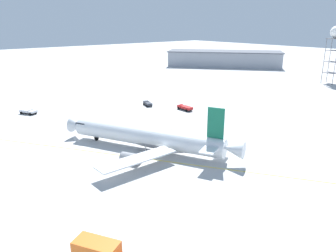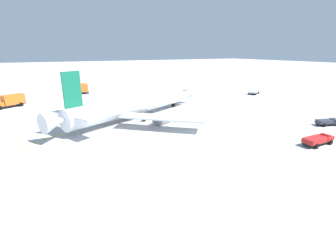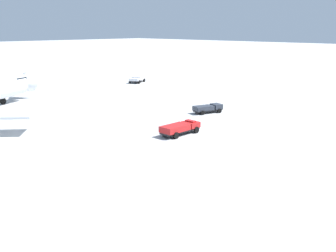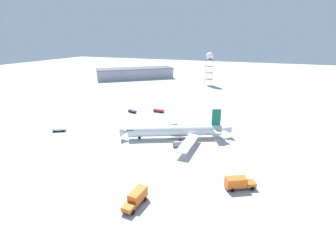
% 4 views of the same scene
% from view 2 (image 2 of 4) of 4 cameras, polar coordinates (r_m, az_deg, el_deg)
% --- Properties ---
extents(ground_plane, '(600.00, 600.00, 0.00)m').
position_cam_2_polar(ground_plane, '(51.62, -12.27, 1.24)').
color(ground_plane, '#B2B2B2').
extents(airliner_main, '(37.59, 31.53, 10.83)m').
position_cam_2_polar(airliner_main, '(52.53, -7.46, 4.81)').
color(airliner_main, silver).
rests_on(airliner_main, ground_plane).
extents(pushback_tug_truck, '(5.34, 4.24, 1.30)m').
position_cam_2_polar(pushback_tug_truck, '(86.50, 19.36, 7.55)').
color(pushback_tug_truck, '#232326').
rests_on(pushback_tug_truck, ground_plane).
extents(ops_pickup_truck, '(5.30, 2.18, 1.41)m').
position_cam_2_polar(ops_pickup_truck, '(43.78, 31.48, -2.75)').
color(ops_pickup_truck, '#232326').
rests_on(ops_pickup_truck, ground_plane).
extents(catering_truck_truck, '(7.61, 5.68, 3.10)m').
position_cam_2_polar(catering_truck_truck, '(74.03, -32.76, 4.98)').
color(catering_truck_truck, '#232326').
rests_on(catering_truck_truck, ground_plane).
extents(baggage_truck_truck, '(4.65, 2.87, 1.22)m').
position_cam_2_polar(baggage_truck_truck, '(56.20, 33.18, 0.83)').
color(baggage_truck_truck, '#232326').
rests_on(baggage_truck_truck, ground_plane).
extents(catering_truck_truck_extra, '(2.99, 7.46, 3.10)m').
position_cam_2_polar(catering_truck_truck_extra, '(88.73, -19.04, 8.36)').
color(catering_truck_truck_extra, '#232326').
rests_on(catering_truck_truck_extra, ground_plane).
extents(taxiway_centreline, '(120.09, 76.48, 0.01)m').
position_cam_2_polar(taxiway_centreline, '(54.25, -12.70, 1.98)').
color(taxiway_centreline, yellow).
rests_on(taxiway_centreline, ground_plane).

